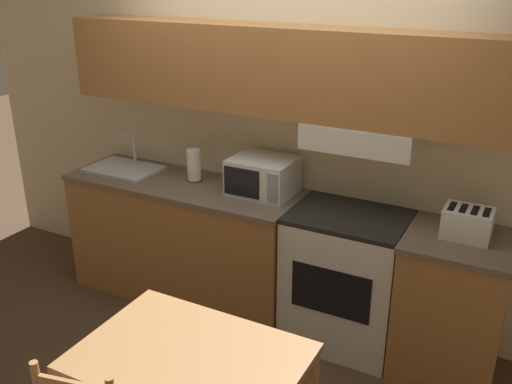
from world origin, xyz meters
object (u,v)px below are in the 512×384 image
(paper_towel_roll, at_px, (194,165))
(toaster, at_px, (467,223))
(stove_range, at_px, (345,279))
(sink_basin, at_px, (124,168))
(microwave, at_px, (263,176))
(dining_table, at_px, (191,375))

(paper_towel_roll, bearing_deg, toaster, -1.40)
(stove_range, distance_m, sink_basin, 1.87)
(microwave, bearing_deg, dining_table, -75.07)
(microwave, bearing_deg, toaster, -2.56)
(stove_range, distance_m, paper_towel_roll, 1.35)
(toaster, xyz_separation_m, dining_table, (-0.95, -1.47, -0.37))
(dining_table, bearing_deg, sink_basin, 137.37)
(microwave, relative_size, dining_table, 0.42)
(toaster, bearing_deg, paper_towel_roll, 178.60)
(microwave, xyz_separation_m, dining_table, (0.41, -1.53, -0.41))
(toaster, height_order, paper_towel_roll, paper_towel_roll)
(stove_range, bearing_deg, paper_towel_roll, 177.11)
(stove_range, bearing_deg, sink_basin, -179.55)
(microwave, xyz_separation_m, sink_basin, (-1.15, -0.09, -0.11))
(toaster, relative_size, paper_towel_roll, 1.19)
(microwave, relative_size, sink_basin, 0.78)
(sink_basin, bearing_deg, dining_table, -42.63)
(toaster, xyz_separation_m, paper_towel_roll, (-1.91, 0.05, 0.03))
(sink_basin, bearing_deg, paper_towel_roll, 7.17)
(stove_range, bearing_deg, toaster, 1.18)
(stove_range, xyz_separation_m, dining_table, (-0.25, -1.45, 0.18))
(stove_range, height_order, paper_towel_roll, paper_towel_roll)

